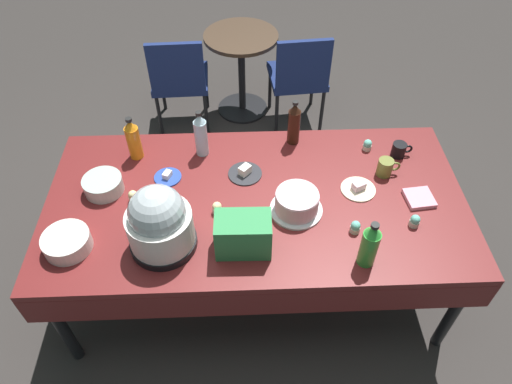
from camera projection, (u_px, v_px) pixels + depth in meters
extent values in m
plane|color=#383330|center=(256.00, 278.00, 2.99)|extent=(9.00, 9.00, 0.00)
cube|color=maroon|center=(256.00, 201.00, 2.46)|extent=(2.20, 1.10, 0.04)
cylinder|color=black|center=(60.00, 324.00, 2.39)|extent=(0.06, 0.06, 0.71)
cylinder|color=black|center=(454.00, 310.00, 2.44)|extent=(0.06, 0.06, 0.71)
cylinder|color=black|center=(96.00, 191.00, 3.03)|extent=(0.06, 0.06, 0.71)
cylinder|color=black|center=(407.00, 182.00, 3.09)|extent=(0.06, 0.06, 0.71)
cube|color=maroon|center=(261.00, 304.00, 2.17)|extent=(2.20, 0.01, 0.18)
cube|color=maroon|center=(253.00, 149.00, 2.92)|extent=(2.20, 0.01, 0.18)
cylinder|color=silver|center=(296.00, 210.00, 2.39)|extent=(0.27, 0.27, 0.01)
cylinder|color=beige|center=(297.00, 202.00, 2.35)|extent=(0.22, 0.22, 0.10)
cylinder|color=silver|center=(297.00, 195.00, 2.31)|extent=(0.22, 0.22, 0.01)
cylinder|color=black|center=(164.00, 242.00, 2.23)|extent=(0.32, 0.32, 0.04)
cylinder|color=white|center=(161.00, 228.00, 2.15)|extent=(0.31, 0.31, 0.17)
sphere|color=#B2BCC1|center=(157.00, 213.00, 2.08)|extent=(0.26, 0.26, 0.26)
cylinder|color=#B2C6BC|center=(103.00, 185.00, 2.46)|extent=(0.21, 0.21, 0.08)
cylinder|color=silver|center=(67.00, 242.00, 2.20)|extent=(0.23, 0.23, 0.08)
cylinder|color=beige|center=(358.00, 189.00, 2.49)|extent=(0.19, 0.19, 0.01)
cube|color=beige|center=(359.00, 186.00, 2.47)|extent=(0.08, 0.07, 0.04)
cylinder|color=#2D4CB2|center=(168.00, 177.00, 2.55)|extent=(0.15, 0.15, 0.01)
cube|color=white|center=(167.00, 175.00, 2.54)|extent=(0.05, 0.06, 0.03)
cylinder|color=#2D2D33|center=(245.00, 174.00, 2.57)|extent=(0.19, 0.19, 0.01)
cube|color=white|center=(245.00, 170.00, 2.55)|extent=(0.08, 0.08, 0.05)
cylinder|color=beige|center=(217.00, 210.00, 2.37)|extent=(0.05, 0.05, 0.03)
sphere|color=beige|center=(217.00, 206.00, 2.35)|extent=(0.05, 0.05, 0.05)
cylinder|color=beige|center=(355.00, 229.00, 2.29)|extent=(0.05, 0.05, 0.03)
sphere|color=#6BC6B2|center=(356.00, 225.00, 2.27)|extent=(0.05, 0.05, 0.05)
cylinder|color=beige|center=(134.00, 199.00, 2.43)|extent=(0.05, 0.05, 0.03)
sphere|color=beige|center=(133.00, 195.00, 2.41)|extent=(0.05, 0.05, 0.05)
cylinder|color=beige|center=(414.00, 223.00, 2.32)|extent=(0.05, 0.05, 0.03)
sphere|color=#6BC6B2|center=(415.00, 219.00, 2.29)|extent=(0.05, 0.05, 0.05)
cylinder|color=beige|center=(367.00, 147.00, 2.71)|extent=(0.05, 0.05, 0.03)
sphere|color=#6BC6B2|center=(368.00, 143.00, 2.69)|extent=(0.05, 0.05, 0.05)
cylinder|color=#33190F|center=(294.00, 127.00, 2.69)|extent=(0.07, 0.07, 0.22)
cone|color=#33190F|center=(295.00, 108.00, 2.59)|extent=(0.06, 0.06, 0.05)
cylinder|color=black|center=(295.00, 103.00, 2.57)|extent=(0.03, 0.03, 0.02)
cylinder|color=silver|center=(201.00, 138.00, 2.62)|extent=(0.07, 0.07, 0.22)
cone|color=silver|center=(199.00, 119.00, 2.52)|extent=(0.07, 0.07, 0.05)
cylinder|color=black|center=(198.00, 113.00, 2.49)|extent=(0.03, 0.03, 0.02)
cylinder|color=orange|center=(134.00, 143.00, 2.61)|extent=(0.08, 0.08, 0.20)
cone|color=orange|center=(130.00, 125.00, 2.51)|extent=(0.07, 0.07, 0.05)
cylinder|color=black|center=(128.00, 120.00, 2.49)|extent=(0.03, 0.03, 0.02)
cylinder|color=green|center=(369.00, 248.00, 2.10)|extent=(0.08, 0.08, 0.20)
cone|color=green|center=(374.00, 231.00, 2.01)|extent=(0.07, 0.07, 0.05)
cylinder|color=black|center=(375.00, 226.00, 1.99)|extent=(0.04, 0.04, 0.02)
cylinder|color=olive|center=(385.00, 167.00, 2.54)|extent=(0.08, 0.08, 0.10)
torus|color=olive|center=(395.00, 166.00, 2.54)|extent=(0.06, 0.01, 0.06)
cylinder|color=black|center=(399.00, 150.00, 2.65)|extent=(0.08, 0.08, 0.08)
torus|color=black|center=(408.00, 149.00, 2.65)|extent=(0.05, 0.01, 0.05)
cube|color=#338C4C|center=(243.00, 234.00, 2.16)|extent=(0.26, 0.17, 0.20)
cube|color=pink|center=(419.00, 198.00, 2.43)|extent=(0.15, 0.15, 0.02)
cube|color=navy|center=(181.00, 79.00, 3.80)|extent=(0.46, 0.46, 0.05)
cube|color=navy|center=(176.00, 68.00, 3.50)|extent=(0.42, 0.06, 0.40)
cylinder|color=black|center=(206.00, 88.00, 4.11)|extent=(0.03, 0.03, 0.40)
cylinder|color=black|center=(163.00, 90.00, 4.09)|extent=(0.03, 0.03, 0.40)
cylinder|color=black|center=(206.00, 114.00, 3.84)|extent=(0.03, 0.03, 0.40)
cylinder|color=black|center=(160.00, 116.00, 3.83)|extent=(0.03, 0.03, 0.40)
cube|color=navy|center=(297.00, 76.00, 3.83)|extent=(0.48, 0.48, 0.05)
cube|color=navy|center=(304.00, 65.00, 3.53)|extent=(0.42, 0.08, 0.40)
cylinder|color=black|center=(312.00, 85.00, 4.14)|extent=(0.03, 0.03, 0.40)
cylinder|color=black|center=(270.00, 88.00, 4.10)|extent=(0.03, 0.03, 0.40)
cylinder|color=black|center=(322.00, 111.00, 3.88)|extent=(0.03, 0.03, 0.40)
cylinder|color=black|center=(277.00, 114.00, 3.84)|extent=(0.03, 0.03, 0.40)
cylinder|color=#473323|center=(241.00, 37.00, 3.71)|extent=(0.60, 0.60, 0.03)
cylinder|color=black|center=(242.00, 75.00, 3.97)|extent=(0.06, 0.06, 0.67)
cylinder|color=black|center=(243.00, 108.00, 4.22)|extent=(0.44, 0.44, 0.02)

